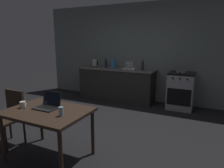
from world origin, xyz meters
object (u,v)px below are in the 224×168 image
Objects in this scene: stove_oven at (181,91)px; dish_rack at (130,67)px; frying_pan at (181,72)px; electric_kettle at (95,63)px; drinking_glass at (61,111)px; coffee_mug at (23,105)px; chair at (11,114)px; bottle_b at (106,63)px; dining_table at (48,115)px; cereal_box at (113,63)px; laptop at (48,105)px; bottle at (143,65)px.

dish_rack reaches higher than stove_oven.
frying_pan is at bearing -134.75° from stove_oven.
electric_kettle is 1.87× the size of drinking_glass.
chair is at bearing 164.58° from coffee_mug.
bottle_b is at bearing 177.77° from stove_oven.
drinking_glass is (0.32, -0.08, 0.13)m from dining_table.
cereal_box is 0.52m from dish_rack.
cereal_box is at bearing 91.97° from coffee_mug.
bottle_b is at bearing 108.74° from laptop.
cereal_box is at bearing 178.43° from frying_pan.
electric_kettle is 0.83× the size of bottle_b.
frying_pan reaches higher than drinking_glass.
drinking_glass is at bearing -71.82° from bottle_b.
frying_pan is 3.31m from drinking_glass.
coffee_mug is at bearing -103.93° from bottle.
stove_oven is 3.63m from coffee_mug.
bottle_b reaches higher than dish_rack.
electric_kettle reaches higher than dish_rack.
laptop is 3.02m from dish_rack.
electric_kettle is 0.58m from cereal_box.
bottle is at bearing -1.96° from electric_kettle.
electric_kettle reaches higher than laptop.
bottle reaches higher than cereal_box.
dish_rack is at bearing -2.25° from cereal_box.
electric_kettle reaches higher than chair.
frying_pan is at bearing 1.20° from bottle.
dining_table is 0.86m from chair.
dining_table is 4.24× the size of bottle_b.
cereal_box is 0.27m from bottle_b.
coffee_mug reaches higher than dining_table.
bottle is 0.96m from frying_pan.
chair is 3.74m from frying_pan.
dish_rack is at bearing 178.70° from frying_pan.
electric_kettle is 3.25m from coffee_mug.
electric_kettle is 0.90× the size of cereal_box.
chair is 7.42× the size of drinking_glass.
drinking_glass is at bearing -108.32° from stove_oven.
frying_pan reaches higher than laptop.
electric_kettle is at bearing 114.76° from laptop.
dining_table is 3.17m from cereal_box.
laptop is at bearing -77.38° from bottle_b.
chair is 3.29× the size of bottle_b.
electric_kettle is 0.33m from bottle_b.
stove_oven is 3.67× the size of cereal_box.
chair is at bearing 176.25° from dining_table.
coffee_mug is at bearing -148.60° from laptop.
cereal_box reaches higher than laptop.
chair is at bearing -126.08° from frying_pan.
laptop is 3.07m from cereal_box.
drinking_glass is at bearing -108.02° from frying_pan.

